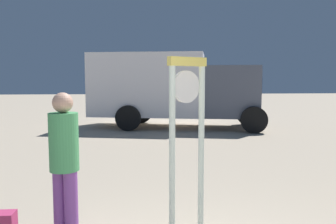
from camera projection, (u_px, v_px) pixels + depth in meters
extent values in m
cylinder|color=white|center=(172.00, 154.00, 3.83)|extent=(0.07, 0.07, 1.96)
cylinder|color=white|center=(201.00, 150.00, 4.06)|extent=(0.07, 0.07, 1.96)
cube|color=#FFE05F|center=(188.00, 62.00, 3.85)|extent=(0.47, 0.31, 0.10)
cylinder|color=white|center=(186.00, 87.00, 3.90)|extent=(0.34, 0.21, 0.37)
cube|color=black|center=(185.00, 87.00, 3.92)|extent=(0.08, 0.05, 0.05)
cube|color=black|center=(185.00, 87.00, 3.92)|extent=(0.08, 0.05, 0.13)
cylinder|color=#85479C|center=(60.00, 205.00, 3.86)|extent=(0.15, 0.15, 0.81)
cylinder|color=#85479C|center=(71.00, 207.00, 3.78)|extent=(0.15, 0.15, 0.81)
cylinder|color=#489C5C|center=(64.00, 142.00, 3.75)|extent=(0.32, 0.32, 0.64)
sphere|color=tan|center=(63.00, 103.00, 3.71)|extent=(0.22, 0.22, 0.22)
cube|color=white|center=(148.00, 85.00, 12.95)|extent=(4.52, 2.96, 2.31)
cube|color=#555A69|center=(231.00, 91.00, 12.57)|extent=(2.32, 2.38, 1.84)
cube|color=black|center=(258.00, 81.00, 12.41)|extent=(0.39, 1.66, 0.81)
cylinder|color=black|center=(254.00, 120.00, 11.50)|extent=(0.93, 0.44, 0.90)
cylinder|color=black|center=(248.00, 114.00, 13.63)|extent=(0.93, 0.44, 0.90)
cylinder|color=black|center=(128.00, 118.00, 12.06)|extent=(0.93, 0.44, 0.90)
cylinder|color=black|center=(141.00, 112.00, 14.19)|extent=(0.93, 0.44, 0.90)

